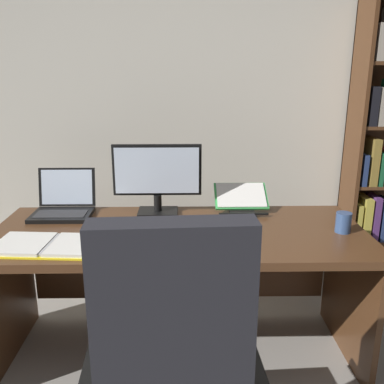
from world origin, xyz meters
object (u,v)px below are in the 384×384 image
at_px(desk, 179,257).
at_px(laptop, 64,205).
at_px(open_binder, 50,245).
at_px(pen, 116,223).
at_px(coffee_mug, 343,222).
at_px(monitor, 157,179).
at_px(keyboard, 153,240).
at_px(computer_mouse, 217,238).
at_px(reading_stand_with_book, 241,199).
at_px(notepad, 112,225).

relative_size(desk, laptop, 5.86).
height_order(open_binder, pen, open_binder).
bearing_deg(coffee_mug, monitor, 162.29).
bearing_deg(laptop, monitor, -0.26).
bearing_deg(keyboard, laptop, 141.62).
height_order(computer_mouse, reading_stand_with_book, reading_stand_with_book).
xyz_separation_m(monitor, pen, (-0.21, -0.19, -0.18)).
xyz_separation_m(keyboard, coffee_mug, (0.94, 0.12, 0.04)).
bearing_deg(reading_stand_with_book, notepad, -160.89).
bearing_deg(laptop, open_binder, -82.32).
distance_m(monitor, computer_mouse, 0.54).
height_order(desk, keyboard, keyboard).
bearing_deg(pen, computer_mouse, -23.57).
bearing_deg(pen, keyboard, -47.05).
relative_size(keyboard, pen, 3.00).
relative_size(laptop, notepad, 1.53).
distance_m(reading_stand_with_book, coffee_mug, 0.58).
bearing_deg(open_binder, computer_mouse, 7.71).
distance_m(reading_stand_with_book, notepad, 0.74).
relative_size(desk, pen, 13.45).
bearing_deg(computer_mouse, monitor, 125.89).
relative_size(reading_stand_with_book, coffee_mug, 2.98).
relative_size(monitor, laptop, 1.52).
xyz_separation_m(desk, laptop, (-0.65, 0.18, 0.24)).
bearing_deg(keyboard, coffee_mug, 7.01).
xyz_separation_m(monitor, laptop, (-0.53, 0.00, -0.15)).
height_order(keyboard, open_binder, same).
height_order(monitor, open_binder, monitor).
bearing_deg(pen, laptop, 148.55).
bearing_deg(reading_stand_with_book, open_binder, -151.32).
distance_m(open_binder, notepad, 0.36).
height_order(open_binder, notepad, open_binder).
bearing_deg(laptop, keyboard, -38.38).
bearing_deg(notepad, pen, 0.00).
bearing_deg(desk, laptop, 164.31).
bearing_deg(computer_mouse, keyboard, 180.00).
height_order(laptop, pen, laptop).
distance_m(notepad, pen, 0.02).
height_order(desk, laptop, laptop).
distance_m(desk, notepad, 0.39).
height_order(computer_mouse, coffee_mug, coffee_mug).
bearing_deg(monitor, open_binder, -134.93).
bearing_deg(notepad, open_binder, -131.37).
distance_m(computer_mouse, reading_stand_with_book, 0.50).
relative_size(computer_mouse, pen, 0.74).
height_order(keyboard, computer_mouse, computer_mouse).
distance_m(computer_mouse, notepad, 0.57).
distance_m(laptop, computer_mouse, 0.93).
xyz_separation_m(pen, coffee_mug, (1.14, -0.11, 0.04)).
height_order(desk, reading_stand_with_book, reading_stand_with_book).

